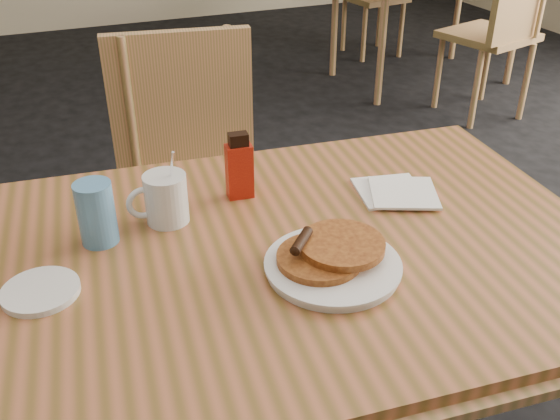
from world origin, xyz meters
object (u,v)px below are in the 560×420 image
object	(u,v)px
chair_neighbor_near	(503,20)
blue_tumbler	(96,213)
chair_main_far	(194,166)
syrup_bottle	(239,168)
coffee_mug	(165,198)
main_table	(280,262)
pancake_plate	(332,261)

from	to	relation	value
chair_neighbor_near	blue_tumbler	world-z (taller)	chair_neighbor_near
chair_main_far	chair_neighbor_near	bearing A→B (deg)	36.89
chair_main_far	syrup_bottle	bearing A→B (deg)	-83.76
chair_neighbor_near	coffee_mug	size ratio (longest dim) A/B	5.86
main_table	chair_main_far	distance (m)	0.75
coffee_mug	chair_main_far	bearing A→B (deg)	86.62
main_table	coffee_mug	world-z (taller)	coffee_mug
syrup_bottle	blue_tumbler	size ratio (longest dim) A/B	1.18
main_table	blue_tumbler	bearing A→B (deg)	154.41
main_table	chair_neighbor_near	bearing A→B (deg)	40.87
main_table	chair_main_far	size ratio (longest dim) A/B	1.49
chair_main_far	chair_neighbor_near	world-z (taller)	chair_neighbor_near
blue_tumbler	main_table	bearing A→B (deg)	-25.59
syrup_bottle	coffee_mug	bearing A→B (deg)	-160.91
chair_main_far	syrup_bottle	world-z (taller)	chair_main_far
pancake_plate	blue_tumbler	xyz separation A→B (m)	(-0.38, 0.26, 0.05)
blue_tumbler	syrup_bottle	bearing A→B (deg)	11.79
syrup_bottle	main_table	bearing A→B (deg)	-82.77
syrup_bottle	pancake_plate	bearing A→B (deg)	-73.04
pancake_plate	syrup_bottle	world-z (taller)	syrup_bottle
main_table	blue_tumbler	xyz separation A→B (m)	(-0.32, 0.16, 0.10)
main_table	chair_neighbor_near	distance (m)	2.80
main_table	pancake_plate	xyz separation A→B (m)	(0.06, -0.11, 0.06)
chair_neighbor_near	pancake_plate	xyz separation A→B (m)	(-2.05, -1.94, 0.18)
main_table	chair_main_far	world-z (taller)	chair_main_far
chair_neighbor_near	pancake_plate	size ratio (longest dim) A/B	3.83
main_table	syrup_bottle	distance (m)	0.25
chair_neighbor_near	blue_tumbler	distance (m)	2.97
coffee_mug	blue_tumbler	bearing A→B (deg)	-152.87
main_table	coffee_mug	bearing A→B (deg)	135.45
blue_tumbler	chair_neighbor_near	bearing A→B (deg)	34.47
main_table	syrup_bottle	xyz separation A→B (m)	(-0.00, 0.22, 0.11)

